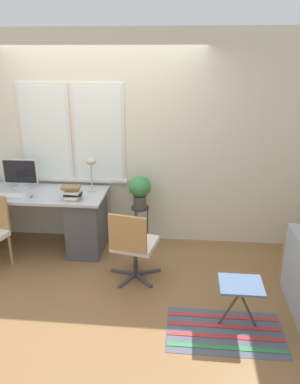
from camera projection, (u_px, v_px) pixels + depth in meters
The scene contains 13 objects.
ground_plane at pixel (97, 264), 4.55m from camera, with size 14.00×14.00×0.00m, color olive.
wall_back_with_window at pixel (104, 141), 4.80m from camera, with size 9.00×0.12×2.70m.
desk at pixel (28, 218), 4.81m from camera, with size 2.03×0.70×0.77m.
monitor at pixel (20, 174), 4.77m from camera, with size 0.44×0.20×0.38m.
keyboard at pixel (11, 196), 4.54m from camera, with size 0.36×0.15×0.02m.
mouse at pixel (32, 196), 4.53m from camera, with size 0.04×0.06×0.03m.
desk_lamp at pixel (91, 165), 4.62m from camera, with size 0.13×0.13×0.43m.
book_stack at pixel (72, 193), 4.43m from camera, with size 0.25×0.18×0.17m.
office_chair_swivel at pixel (133, 244), 4.10m from camera, with size 0.59×0.59×0.85m.
plant_stand at pixel (140, 212), 4.81m from camera, with size 0.23×0.23×0.56m.
potted_plant at pixel (140, 189), 4.69m from camera, with size 0.29×0.29×0.41m.
floor_rug_striped at pixel (225, 332), 3.45m from camera, with size 1.07×0.62×0.01m.
folding_stool at pixel (241, 288), 3.39m from camera, with size 0.39×0.33×0.46m.
Camera 1 is at (1.02, -3.87, 2.42)m, focal length 35.00 mm.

